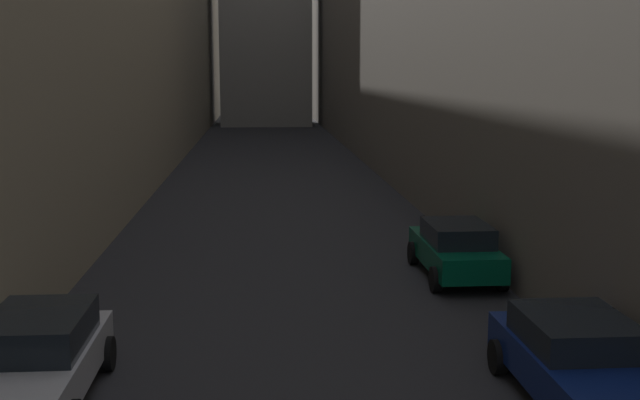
% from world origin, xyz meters
% --- Properties ---
extents(ground_plane, '(264.00, 264.00, 0.00)m').
position_xyz_m(ground_plane, '(0.00, 48.00, 0.00)').
color(ground_plane, '#232326').
extents(parked_car_left_third, '(1.90, 4.14, 1.51)m').
position_xyz_m(parked_car_left_third, '(-4.40, 17.20, 0.79)').
color(parked_car_left_third, '#B7B7BC').
rests_on(parked_car_left_third, ground).
extents(parked_car_right_third, '(2.00, 4.14, 1.46)m').
position_xyz_m(parked_car_right_third, '(4.40, 16.51, 0.76)').
color(parked_car_right_third, navy).
rests_on(parked_car_right_third, ground).
extents(parked_car_right_far, '(1.90, 4.24, 1.49)m').
position_xyz_m(parked_car_right_far, '(4.40, 24.59, 0.78)').
color(parked_car_right_far, '#05472D').
rests_on(parked_car_right_far, ground).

